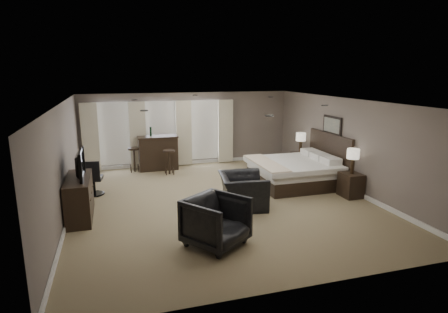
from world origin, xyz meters
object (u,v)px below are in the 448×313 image
object	(u,v)px
bed	(297,160)
nightstand_near	(351,185)
lamp_far	(301,143)
armchair_far	(216,219)
bar_stool_right	(169,162)
tv	(77,175)
dresser	(79,198)
bar_stool_left	(134,160)
nightstand_far	(300,162)
bar_counter	(158,152)
lamp_near	(353,161)
desk_chair	(94,177)
armchair_near	(243,185)

from	to	relation	value
bed	nightstand_near	size ratio (longest dim) A/B	3.63
nightstand_near	lamp_far	bearing A→B (deg)	90.00
armchair_far	bar_stool_right	size ratio (longest dim) A/B	1.31
tv	armchair_far	xyz separation A→B (m)	(2.65, -2.27, -0.50)
dresser	bar_stool_left	xyz separation A→B (m)	(1.46, 3.84, -0.06)
nightstand_far	bar_counter	xyz separation A→B (m)	(-4.64, 1.56, 0.28)
nightstand_near	tv	size ratio (longest dim) A/B	0.58
armchair_far	bar_stool_left	world-z (taller)	armchair_far
lamp_near	bar_stool_right	size ratio (longest dim) A/B	0.83
dresser	bed	bearing A→B (deg)	8.86
bar_stool_right	desk_chair	size ratio (longest dim) A/B	0.82
desk_chair	nightstand_far	bearing A→B (deg)	-165.12
nightstand_far	armchair_near	xyz separation A→B (m)	(-3.06, -2.77, 0.24)
lamp_near	bar_stool_left	distance (m)	7.00
lamp_near	armchair_near	world-z (taller)	lamp_near
lamp_near	dresser	distance (m)	6.96
nightstand_far	desk_chair	size ratio (longest dim) A/B	0.62
nightstand_near	armchair_far	size ratio (longest dim) A/B	0.61
armchair_near	dresser	bearing A→B (deg)	93.03
desk_chair	lamp_far	bearing A→B (deg)	-165.12
nightstand_far	armchair_near	bearing A→B (deg)	-137.88
tv	bar_counter	xyz separation A→B (m)	(2.28, 3.95, -0.44)
armchair_near	bar_stool_left	size ratio (longest dim) A/B	1.52
bed	lamp_near	world-z (taller)	bed
nightstand_far	desk_chair	world-z (taller)	desk_chair
bar_stool_right	bed	bearing A→B (deg)	-32.74
armchair_near	bar_counter	distance (m)	4.61
bar_stool_right	bar_stool_left	bearing A→B (deg)	148.63
nightstand_far	dresser	bearing A→B (deg)	-160.95
nightstand_near	dresser	bearing A→B (deg)	175.78
nightstand_near	bar_stool_right	world-z (taller)	bar_stool_right
nightstand_far	armchair_far	size ratio (longest dim) A/B	0.58
armchair_near	bar_stool_right	world-z (taller)	armchair_near
bar_stool_left	lamp_near	bearing A→B (deg)	-38.57
bar_stool_right	armchair_far	bearing A→B (deg)	-88.98
nightstand_near	dresser	world-z (taller)	dresser
bed	dresser	distance (m)	6.11
nightstand_near	lamp_far	world-z (taller)	lamp_far
nightstand_far	bar_stool_left	size ratio (longest dim) A/B	0.74
lamp_far	armchair_near	bearing A→B (deg)	-137.88
bed	dresser	xyz separation A→B (m)	(-6.03, -0.94, -0.27)
tv	armchair_far	world-z (taller)	tv
armchair_near	bar_stool_right	distance (m)	3.79
armchair_near	bar_counter	size ratio (longest dim) A/B	0.93
bed	nightstand_far	size ratio (longest dim) A/B	3.83
nightstand_near	lamp_near	world-z (taller)	lamp_near
nightstand_near	bar_stool_left	distance (m)	6.98
lamp_near	tv	xyz separation A→B (m)	(-6.92, 0.51, 0.05)
lamp_far	bar_stool_right	xyz separation A→B (m)	(-4.37, 0.79, -0.55)
dresser	nightstand_near	bearing A→B (deg)	-4.22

